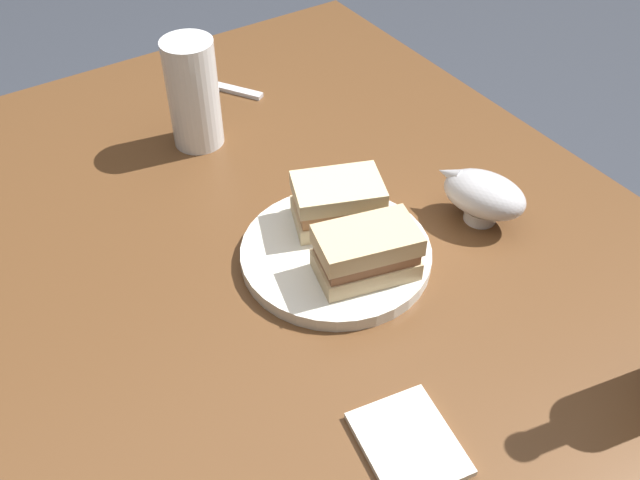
{
  "coord_description": "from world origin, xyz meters",
  "views": [
    {
      "loc": [
        0.56,
        -0.34,
        1.41
      ],
      "look_at": [
        0.01,
        0.02,
        0.81
      ],
      "focal_mm": 39.88,
      "sensor_mm": 36.0,
      "label": 1
    }
  ],
  "objects_px": {
    "sandwich_half_right": "(338,202)",
    "napkin": "(408,443)",
    "pint_glass": "(197,100)",
    "plate": "(336,254)",
    "fork": "(214,85)",
    "sandwich_half_left": "(367,253)",
    "gravy_boat": "(483,194)"
  },
  "relations": [
    {
      "from": "plate",
      "to": "pint_glass",
      "type": "height_order",
      "value": "pint_glass"
    },
    {
      "from": "sandwich_half_right",
      "to": "fork",
      "type": "bearing_deg",
      "value": 175.9
    },
    {
      "from": "fork",
      "to": "pint_glass",
      "type": "bearing_deg",
      "value": 113.56
    },
    {
      "from": "pint_glass",
      "to": "gravy_boat",
      "type": "xyz_separation_m",
      "value": [
        0.37,
        0.23,
        -0.03
      ]
    },
    {
      "from": "plate",
      "to": "sandwich_half_right",
      "type": "relative_size",
      "value": 1.83
    },
    {
      "from": "plate",
      "to": "pint_glass",
      "type": "xyz_separation_m",
      "value": [
        -0.33,
        -0.03,
        0.06
      ]
    },
    {
      "from": "pint_glass",
      "to": "gravy_boat",
      "type": "relative_size",
      "value": 1.25
    },
    {
      "from": "sandwich_half_left",
      "to": "fork",
      "type": "relative_size",
      "value": 0.74
    },
    {
      "from": "plate",
      "to": "gravy_boat",
      "type": "xyz_separation_m",
      "value": [
        0.04,
        0.21,
        0.03
      ]
    },
    {
      "from": "napkin",
      "to": "fork",
      "type": "xyz_separation_m",
      "value": [
        -0.72,
        0.15,
        -0.0
      ]
    },
    {
      "from": "plate",
      "to": "pint_glass",
      "type": "distance_m",
      "value": 0.34
    },
    {
      "from": "sandwich_half_right",
      "to": "napkin",
      "type": "relative_size",
      "value": 1.2
    },
    {
      "from": "plate",
      "to": "napkin",
      "type": "bearing_deg",
      "value": -18.79
    },
    {
      "from": "sandwich_half_left",
      "to": "sandwich_half_right",
      "type": "bearing_deg",
      "value": 165.9
    },
    {
      "from": "fork",
      "to": "plate",
      "type": "bearing_deg",
      "value": 139.58
    },
    {
      "from": "sandwich_half_right",
      "to": "napkin",
      "type": "distance_m",
      "value": 0.33
    },
    {
      "from": "sandwich_half_right",
      "to": "napkin",
      "type": "xyz_separation_m",
      "value": [
        0.3,
        -0.12,
        -0.05
      ]
    },
    {
      "from": "sandwich_half_left",
      "to": "napkin",
      "type": "xyz_separation_m",
      "value": [
        0.21,
        -0.1,
        -0.05
      ]
    },
    {
      "from": "sandwich_half_left",
      "to": "gravy_boat",
      "type": "bearing_deg",
      "value": 93.55
    },
    {
      "from": "sandwich_half_left",
      "to": "napkin",
      "type": "relative_size",
      "value": 1.2
    },
    {
      "from": "sandwich_half_left",
      "to": "napkin",
      "type": "distance_m",
      "value": 0.23
    },
    {
      "from": "sandwich_half_left",
      "to": "fork",
      "type": "distance_m",
      "value": 0.52
    },
    {
      "from": "sandwich_half_left",
      "to": "sandwich_half_right",
      "type": "xyz_separation_m",
      "value": [
        -0.1,
        0.02,
        -0.0
      ]
    },
    {
      "from": "napkin",
      "to": "fork",
      "type": "bearing_deg",
      "value": 168.25
    },
    {
      "from": "sandwich_half_right",
      "to": "gravy_boat",
      "type": "xyz_separation_m",
      "value": [
        0.08,
        0.17,
        -0.01
      ]
    },
    {
      "from": "sandwich_half_right",
      "to": "napkin",
      "type": "height_order",
      "value": "sandwich_half_right"
    },
    {
      "from": "plate",
      "to": "sandwich_half_right",
      "type": "bearing_deg",
      "value": 143.95
    },
    {
      "from": "sandwich_half_right",
      "to": "pint_glass",
      "type": "bearing_deg",
      "value": -168.79
    },
    {
      "from": "plate",
      "to": "sandwich_half_left",
      "type": "bearing_deg",
      "value": 7.85
    },
    {
      "from": "sandwich_half_left",
      "to": "gravy_boat",
      "type": "distance_m",
      "value": 0.2
    },
    {
      "from": "sandwich_half_left",
      "to": "pint_glass",
      "type": "relative_size",
      "value": 0.79
    },
    {
      "from": "sandwich_half_right",
      "to": "pint_glass",
      "type": "relative_size",
      "value": 0.79
    }
  ]
}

